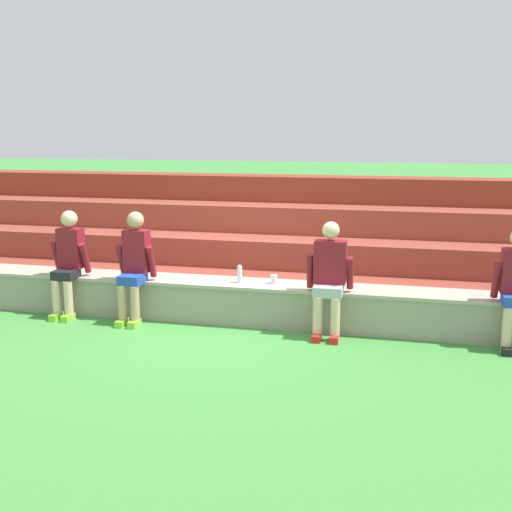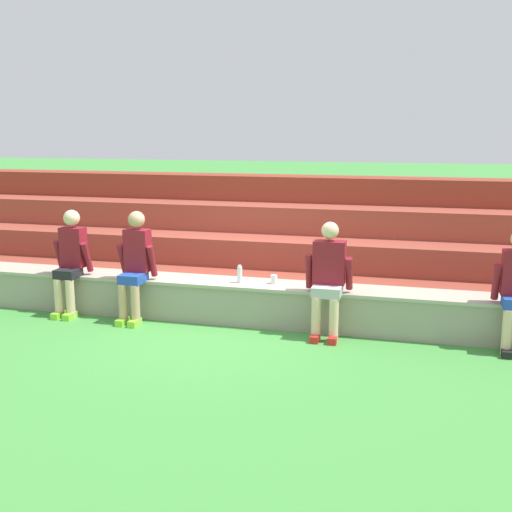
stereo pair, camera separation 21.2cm
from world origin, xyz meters
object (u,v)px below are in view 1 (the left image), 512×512
object	(u,v)px
person_left_of_center	(134,264)
plastic_cup_right_end	(274,279)
person_far_left	(68,260)
water_bottle_near_left	(240,274)
person_center	(329,276)

from	to	relation	value
person_left_of_center	plastic_cup_right_end	world-z (taller)	person_left_of_center
person_far_left	person_left_of_center	distance (m)	0.94
person_left_of_center	water_bottle_near_left	size ratio (longest dim) A/B	6.20
water_bottle_near_left	person_center	bearing A→B (deg)	-12.82
person_far_left	person_left_of_center	xyz separation A→B (m)	(0.94, -0.03, 0.01)
person_left_of_center	plastic_cup_right_end	distance (m)	1.78
person_far_left	person_left_of_center	size ratio (longest dim) A/B	0.99
person_center	plastic_cup_right_end	distance (m)	0.81
person_center	person_far_left	bearing A→B (deg)	179.19
person_center	person_left_of_center	bearing A→B (deg)	179.69
person_far_left	water_bottle_near_left	bearing A→B (deg)	5.44
person_left_of_center	person_center	size ratio (longest dim) A/B	1.03
person_far_left	person_center	xyz separation A→B (m)	(3.40, -0.05, -0.01)
person_left_of_center	person_center	distance (m)	2.46
water_bottle_near_left	plastic_cup_right_end	xyz separation A→B (m)	(0.43, 0.06, -0.05)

